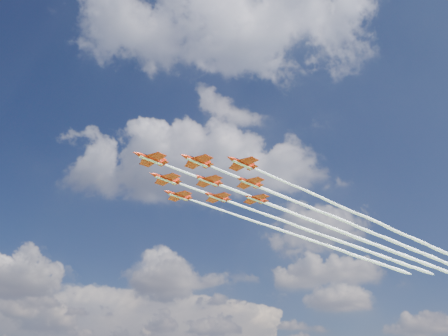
{
  "coord_description": "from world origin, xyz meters",
  "views": [
    {
      "loc": [
        18.47,
        -112.11,
        29.13
      ],
      "look_at": [
        8.96,
        1.61,
        88.87
      ],
      "focal_mm": 35.0,
      "sensor_mm": 36.0,
      "label": 1
    }
  ],
  "objects": [
    {
      "name": "jet_lead",
      "position": [
        42.18,
        42.16,
        85.03
      ],
      "size": [
        108.68,
        115.12,
        2.59
      ],
      "rotation": [
        0.0,
        0.0,
        0.81
      ],
      "color": "red"
    },
    {
      "name": "jet_row2_port",
      "position": [
        54.21,
        44.38,
        85.03
      ],
      "size": [
        108.68,
        115.12,
        2.59
      ],
      "rotation": [
        0.0,
        0.0,
        0.81
      ],
      "color": "red"
    },
    {
      "name": "jet_row2_starb",
      "position": [
        43.69,
        54.3,
        85.03
      ],
      "size": [
        108.68,
        115.12,
        2.59
      ],
      "rotation": [
        0.0,
        0.0,
        0.81
      ],
      "color": "red"
    },
    {
      "name": "jet_row3_port",
      "position": [
        66.23,
        46.59,
        85.03
      ],
      "size": [
        108.68,
        115.12,
        2.59
      ],
      "rotation": [
        0.0,
        0.0,
        0.81
      ],
      "color": "red"
    },
    {
      "name": "jet_row3_centre",
      "position": [
        55.72,
        56.51,
        85.03
      ],
      "size": [
        108.68,
        115.12,
        2.59
      ],
      "rotation": [
        0.0,
        0.0,
        0.81
      ],
      "color": "red"
    },
    {
      "name": "jet_row3_starb",
      "position": [
        45.2,
        66.43,
        85.03
      ],
      "size": [
        108.68,
        115.12,
        2.59
      ],
      "rotation": [
        0.0,
        0.0,
        0.81
      ],
      "color": "red"
    },
    {
      "name": "jet_row4_port",
      "position": [
        67.74,
        58.73,
        85.03
      ],
      "size": [
        108.68,
        115.12,
        2.59
      ],
      "rotation": [
        0.0,
        0.0,
        0.81
      ],
      "color": "red"
    },
    {
      "name": "jet_row4_starb",
      "position": [
        57.23,
        68.65,
        85.03
      ],
      "size": [
        108.68,
        115.12,
        2.59
      ],
      "rotation": [
        0.0,
        0.0,
        0.81
      ],
      "color": "red"
    },
    {
      "name": "jet_tail",
      "position": [
        69.25,
        70.87,
        85.03
      ],
      "size": [
        108.68,
        115.12,
        2.59
      ],
      "rotation": [
        0.0,
        0.0,
        0.81
      ],
      "color": "red"
    }
  ]
}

